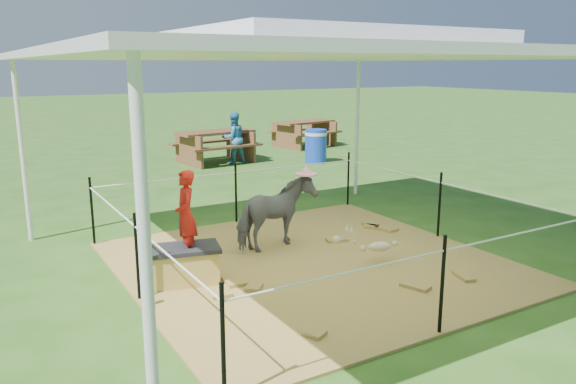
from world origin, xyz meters
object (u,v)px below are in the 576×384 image
foal (380,244)px  trash_barrel (316,146)px  green_bottle (145,296)px  distant_person (234,138)px  pony (276,214)px  straw_bale (180,267)px  picnic_table_near (216,147)px  picnic_table_far (304,134)px  woman (185,206)px

foal → trash_barrel: 7.78m
green_bottle → distant_person: distant_person is taller
trash_barrel → pony: bearing=-127.8°
straw_bale → picnic_table_near: (3.77, 7.62, 0.20)m
green_bottle → picnic_table_far: (7.93, 9.40, 0.25)m
straw_bale → trash_barrel: size_ratio=0.99×
straw_bale → pony: size_ratio=0.74×
foal → trash_barrel: (3.57, 6.91, 0.17)m
woman → distant_person: woman is taller
foal → trash_barrel: size_ratio=0.99×
pony → woman: bearing=96.5°
woman → pony: (1.50, 0.53, -0.42)m
trash_barrel → straw_bale: bearing=-134.0°
picnic_table_near → distant_person: 0.57m
green_bottle → trash_barrel: trash_barrel is taller
picnic_table_near → woman: bearing=-122.2°
distant_person → straw_bale: bearing=57.5°
pony → picnic_table_near: bearing=-30.2°
pony → distant_person: size_ratio=0.88×
straw_bale → picnic_table_far: bearing=50.5°
woman → trash_barrel: size_ratio=1.19×
picnic_table_near → picnic_table_far: picnic_table_near is taller
straw_bale → foal: size_ratio=1.00×
woman → distant_person: bearing=164.7°
picnic_table_near → pony: bearing=-113.6°
pony → trash_barrel: bearing=-51.0°
pony → foal: (0.86, -1.19, -0.25)m
woman → trash_barrel: (5.93, 6.26, -0.50)m
green_bottle → pony: 2.39m
green_bottle → picnic_table_near: bearing=61.9°
distant_person → green_bottle: bearing=55.9°
foal → picnic_table_near: size_ratio=0.43×
picnic_table_far → trash_barrel: bearing=-127.5°
straw_bale → picnic_table_near: bearing=63.7°
trash_barrel → picnic_table_far: trash_barrel is taller
straw_bale → picnic_table_near: size_ratio=0.43×
pony → picnic_table_near: (2.17, 7.09, -0.11)m
green_bottle → distant_person: 9.03m
picnic_table_far → distant_person: bearing=-163.5°
green_bottle → picnic_table_far: 12.30m
woman → green_bottle: 1.12m
woman → trash_barrel: woman is taller
straw_bale → pony: 1.71m
pony → trash_barrel: size_ratio=1.33×
pony → picnic_table_far: (5.78, 8.42, -0.12)m
pony → trash_barrel: (4.44, 5.72, -0.08)m
pony → picnic_table_far: pony is taller
trash_barrel → picnic_table_near: bearing=148.8°
straw_bale → woman: woman is taller
distant_person → woman: bearing=58.1°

